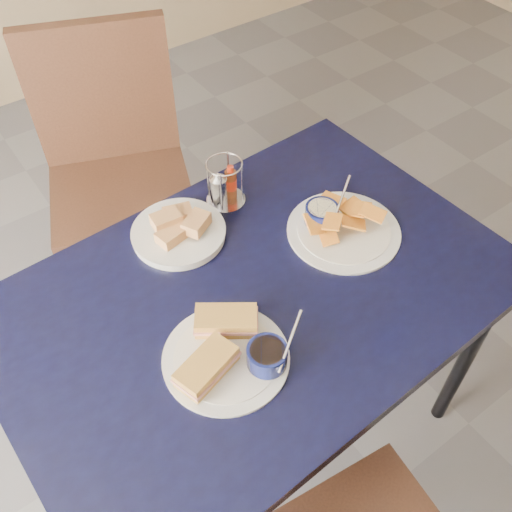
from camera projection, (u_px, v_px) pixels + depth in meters
ground at (327, 414)px, 1.98m from camera, size 6.00×6.00×0.00m
dining_table at (256, 306)px, 1.44m from camera, size 1.29×0.89×0.75m
chair_far at (105, 159)px, 1.99m from camera, size 0.62×0.62×1.02m
sandwich_plate at (229, 351)px, 1.25m from camera, size 0.31×0.28×0.12m
plantain_plate at (337, 224)px, 1.52m from camera, size 0.30×0.30×0.12m
bread_basket at (179, 231)px, 1.50m from camera, size 0.25×0.25×0.07m
condiment_caddy at (224, 186)px, 1.57m from camera, size 0.11×0.11×0.14m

